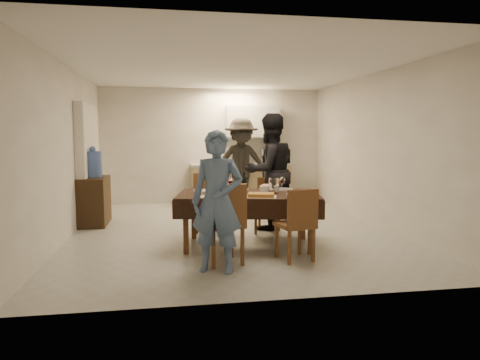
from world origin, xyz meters
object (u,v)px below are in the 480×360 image
(dining_table, at_px, (248,196))
(water_jug, at_px, (93,164))
(wine_bottle, at_px, (244,183))
(person_far, at_px, (270,172))
(savoury_tart, at_px, (261,195))
(water_pitcher, at_px, (274,185))
(console, at_px, (94,201))
(microwave, at_px, (276,156))
(person_near, at_px, (217,202))
(person_kitchen, at_px, (241,163))

(dining_table, height_order, water_jug, water_jug)
(wine_bottle, height_order, person_far, person_far)
(savoury_tart, bearing_deg, wine_bottle, 109.23)
(wine_bottle, xyz_separation_m, water_pitcher, (0.40, -0.10, -0.04))
(console, xyz_separation_m, person_far, (2.92, -0.83, 0.54))
(savoury_tart, bearing_deg, console, 137.57)
(console, bearing_deg, water_pitcher, -35.34)
(console, xyz_separation_m, wine_bottle, (2.32, -1.83, 0.48))
(microwave, height_order, person_near, person_near)
(water_pitcher, height_order, microwave, microwave)
(wine_bottle, bearing_deg, savoury_tart, -70.77)
(wine_bottle, bearing_deg, person_kitchen, 81.10)
(person_far, bearing_deg, person_kitchen, -109.00)
(microwave, bearing_deg, wine_bottle, 69.43)
(wine_bottle, distance_m, person_near, 1.21)
(wine_bottle, xyz_separation_m, person_far, (0.60, 1.00, 0.06))
(person_far, bearing_deg, console, -37.52)
(dining_table, height_order, console, console)
(person_near, xyz_separation_m, person_far, (1.10, 2.10, 0.15))
(person_near, bearing_deg, dining_table, 80.58)
(dining_table, relative_size, person_near, 1.29)
(wine_bottle, distance_m, person_kitchen, 3.22)
(water_jug, xyz_separation_m, savoury_tart, (2.47, -2.26, -0.28))
(person_near, relative_size, person_kitchen, 0.84)
(water_jug, distance_m, person_kitchen, 3.13)
(person_far, bearing_deg, water_jug, -37.52)
(console, relative_size, person_near, 0.56)
(water_jug, bearing_deg, dining_table, -38.40)
(water_pitcher, bearing_deg, console, 144.66)
(wine_bottle, relative_size, savoury_tart, 0.74)
(savoury_tart, distance_m, person_far, 1.51)
(savoury_tart, xyz_separation_m, person_far, (0.45, 1.43, 0.18))
(wine_bottle, xyz_separation_m, microwave, (1.36, 3.63, 0.18))
(console, bearing_deg, wine_bottle, -38.24)
(savoury_tart, height_order, person_near, person_near)
(dining_table, bearing_deg, person_kitchen, 92.34)
(water_jug, height_order, wine_bottle, water_jug)
(dining_table, height_order, microwave, microwave)
(water_pitcher, bearing_deg, wine_bottle, 165.96)
(console, height_order, person_near, person_near)
(dining_table, height_order, person_near, person_near)
(water_jug, height_order, water_pitcher, water_jug)
(console, bearing_deg, person_far, -15.86)
(wine_bottle, distance_m, water_pitcher, 0.41)
(console, distance_m, water_pitcher, 3.37)
(water_pitcher, xyz_separation_m, person_near, (-0.90, -1.00, -0.05))
(person_far, bearing_deg, dining_table, 40.69)
(person_far, relative_size, person_kitchen, 1.00)
(savoury_tart, relative_size, person_kitchen, 0.21)
(microwave, height_order, person_kitchen, person_kitchen)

